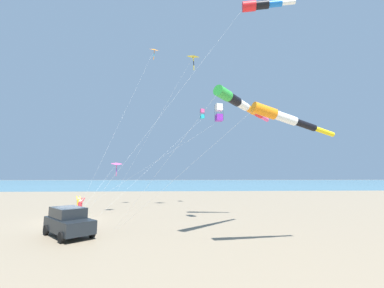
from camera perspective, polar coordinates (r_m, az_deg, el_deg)
name	(u,v)px	position (r m, az deg, el deg)	size (l,w,h in m)	color
ground_plane	(69,221)	(25.45, -26.93, -15.72)	(600.00, 600.00, 0.00)	gray
ocean_water_strip	(164,182)	(188.49, -6.48, -8.87)	(240.00, 600.00, 0.01)	teal
parked_car	(69,221)	(18.96, -26.92, -15.84)	(4.41, 4.28, 1.85)	black
cooler_box	(90,224)	(21.65, -22.84, -16.94)	(0.62, 0.42, 0.42)	purple
person_adult_flyer	(80,207)	(26.14, -24.75, -13.28)	(0.69, 0.64, 1.93)	#3D7F51
person_child_green_jacket	(79,204)	(30.03, -25.03, -12.56)	(0.66, 0.63, 1.83)	#3D7F51
kite_delta_teal_far_right	(154,51)	(34.25, -8.94, 20.72)	(5.20, 7.48, 20.60)	orange
kite_box_checkered_midright	(219,113)	(22.19, 6.27, 7.29)	(5.13, 14.73, 10.42)	white
kite_windsock_yellow_midlevel	(283,117)	(14.60, 20.59, 5.85)	(6.45, 13.72, 7.94)	orange
kite_delta_green_low_center	(193,57)	(33.33, 0.20, 19.70)	(1.56, 11.10, 19.57)	yellow
kite_windsock_magenta_far_left	(239,103)	(17.40, 10.98, 9.40)	(5.46, 12.11, 9.55)	green
kite_delta_white_trailing	(117,164)	(29.02, -17.24, -4.50)	(8.34, 2.22, 5.60)	#EF4C93
kite_windsock_blue_topmost	(261,5)	(25.65, 15.82, 28.79)	(2.71, 17.50, 19.46)	red
kite_box_long_streamer_right	(202,114)	(36.08, 2.40, 7.06)	(8.19, 11.98, 13.82)	#EF4C93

